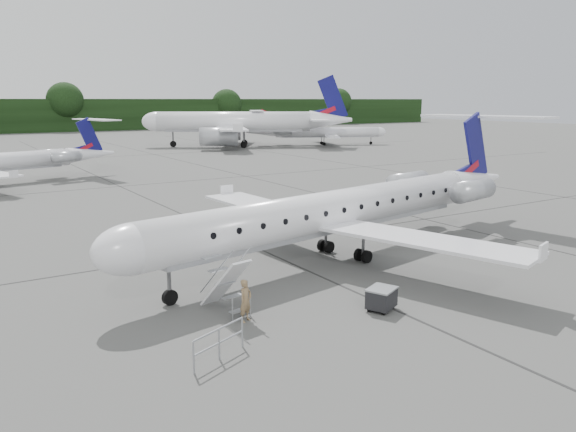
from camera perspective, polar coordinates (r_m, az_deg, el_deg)
ground at (r=27.84m, az=12.77°, el=-4.85°), size 320.00×320.00×0.00m
treeline at (r=149.98m, az=-25.30°, el=9.18°), size 260.00×4.00×8.00m
main_regional_jet at (r=27.21m, az=4.46°, el=2.53°), size 30.14×24.05×6.94m
airstair at (r=21.10m, az=-6.39°, el=-6.91°), size 1.22×2.22×2.17m
passenger at (r=20.30m, az=-4.33°, el=-8.56°), size 0.67×0.57×1.55m
safety_railing at (r=17.65m, az=-7.00°, el=-12.81°), size 2.06×0.93×1.00m
baggage_cart at (r=21.65m, az=9.48°, el=-8.25°), size 1.33×1.23×0.93m
bg_narrowbody at (r=95.51m, az=-5.52°, el=10.51°), size 39.89×36.45×11.69m
bg_regional_right at (r=99.57m, az=4.06°, el=8.98°), size 28.27×25.18×6.12m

